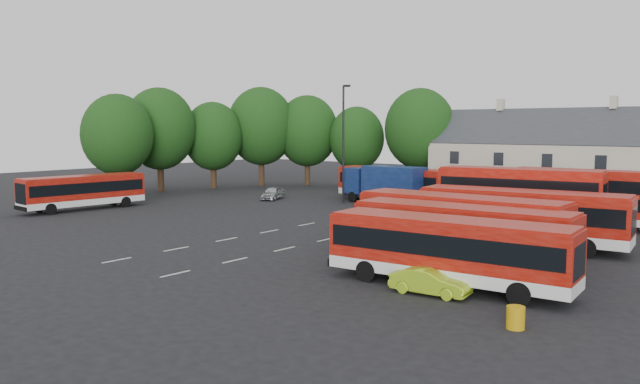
{
  "coord_description": "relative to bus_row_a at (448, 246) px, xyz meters",
  "views": [
    {
      "loc": [
        29.34,
        -32.95,
        7.21
      ],
      "look_at": [
        -0.48,
        4.18,
        2.2
      ],
      "focal_mm": 35.0,
      "sensor_mm": 36.0,
      "label": 1
    }
  ],
  "objects": [
    {
      "name": "bus_row_c",
      "position": [
        -2.8,
        6.87,
        0.13
      ],
      "size": [
        11.87,
        2.77,
        3.36
      ],
      "rotation": [
        0.0,
        0.0,
        -0.0
      ],
      "color": "silver",
      "rests_on": "ground"
    },
    {
      "name": "ground",
      "position": [
        -16.65,
        7.99,
        -1.89
      ],
      "size": [
        140.0,
        140.0,
        0.0
      ],
      "primitive_type": "plane",
      "color": "black",
      "rests_on": "ground"
    },
    {
      "name": "treeline",
      "position": [
        -37.39,
        27.36,
        4.8
      ],
      "size": [
        29.92,
        32.59,
        12.01
      ],
      "color": "black",
      "rests_on": "ground"
    },
    {
      "name": "bus_west",
      "position": [
        -37.04,
        4.08,
        -0.09
      ],
      "size": [
        3.2,
        10.7,
        2.98
      ],
      "rotation": [
        0.0,
        0.0,
        1.5
      ],
      "color": "silver",
      "rests_on": "ground"
    },
    {
      "name": "silver_car",
      "position": [
        -29.51,
        20.06,
        -1.25
      ],
      "size": [
        2.83,
        4.02,
        1.27
      ],
      "primitive_type": "imported",
      "rotation": [
        0.0,
        0.0,
        0.4
      ],
      "color": "#B5B7BD",
      "rests_on": "ground"
    },
    {
      "name": "lamppost",
      "position": [
        -22.29,
        22.11,
        4.02
      ],
      "size": [
        0.77,
        0.4,
        11.06
      ],
      "rotation": [
        0.0,
        0.0,
        0.21
      ],
      "color": "black",
      "rests_on": "ground"
    },
    {
      "name": "lime_car",
      "position": [
        -0.05,
        -1.54,
        -1.31
      ],
      "size": [
        3.56,
        1.51,
        1.14
      ],
      "primitive_type": "imported",
      "rotation": [
        0.0,
        0.0,
        1.66
      ],
      "color": "#A4CE1F",
      "rests_on": "ground"
    },
    {
      "name": "bus_row_e",
      "position": [
        -1.4,
        13.63,
        -0.08
      ],
      "size": [
        10.81,
        3.57,
        3.0
      ],
      "rotation": [
        0.0,
        0.0,
        0.11
      ],
      "color": "silver",
      "rests_on": "ground"
    },
    {
      "name": "bus_row_d",
      "position": [
        -1.0,
        11.39,
        0.17
      ],
      "size": [
        12.3,
        4.04,
        3.41
      ],
      "rotation": [
        0.0,
        0.0,
        0.11
      ],
      "color": "silver",
      "rests_on": "ground"
    },
    {
      "name": "bus_row_a",
      "position": [
        0.0,
        0.0,
        0.0
      ],
      "size": [
        11.25,
        3.35,
        3.14
      ],
      "rotation": [
        0.0,
        0.0,
        0.07
      ],
      "color": "silver",
      "rests_on": "ground"
    },
    {
      "name": "bus_dd_south",
      "position": [
        -3.08,
        16.28,
        0.61
      ],
      "size": [
        10.92,
        3.67,
        4.39
      ],
      "rotation": [
        0.0,
        0.0,
        0.12
      ],
      "color": "silver",
      "rests_on": "ground"
    },
    {
      "name": "bus_row_b",
      "position": [
        -1.28,
        3.93,
        0.04
      ],
      "size": [
        11.44,
        3.15,
        3.2
      ],
      "rotation": [
        0.0,
        0.0,
        0.05
      ],
      "color": "silver",
      "rests_on": "ground"
    },
    {
      "name": "bus_north",
      "position": [
        -19.17,
        25.93,
        0.07
      ],
      "size": [
        11.63,
        3.23,
        3.26
      ],
      "rotation": [
        0.0,
        0.0,
        -0.05
      ],
      "color": "silver",
      "rests_on": "ground"
    },
    {
      "name": "grit_bin",
      "position": [
        4.57,
        -3.67,
        -1.48
      ],
      "size": [
        0.65,
        0.65,
        0.81
      ],
      "primitive_type": "cylinder",
      "color": "#C3900B",
      "rests_on": "ground"
    },
    {
      "name": "box_truck",
      "position": [
        -18.93,
        24.14,
        0.11
      ],
      "size": [
        8.26,
        3.08,
        3.55
      ],
      "rotation": [
        0.0,
        0.0,
        -0.07
      ],
      "color": "black",
      "rests_on": "ground"
    },
    {
      "name": "lane_markings",
      "position": [
        -14.15,
        9.99,
        -1.88
      ],
      "size": [
        5.15,
        33.8,
        0.01
      ],
      "color": "beige",
      "rests_on": "ground"
    },
    {
      "name": "terrace_houses",
      "position": [
        -2.65,
        37.99,
        1.98
      ],
      "size": [
        35.7,
        7.13,
        10.06
      ],
      "color": "beige",
      "rests_on": "ground"
    },
    {
      "name": "bus_dd_north",
      "position": [
        -0.33,
        21.66,
        0.47
      ],
      "size": [
        10.15,
        2.66,
        4.13
      ],
      "rotation": [
        0.0,
        0.0,
        0.03
      ],
      "color": "silver",
      "rests_on": "ground"
    }
  ]
}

